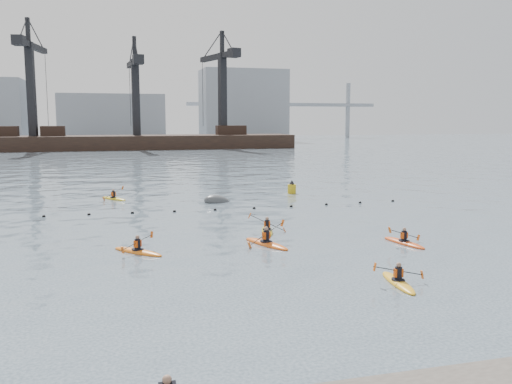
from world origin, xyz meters
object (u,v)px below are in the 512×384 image
kayaker_2 (138,251)px  mooring_buoy (217,202)px  kayaker_0 (266,243)px  kayaker_4 (404,242)px  kayaker_1 (398,281)px  kayaker_3 (267,230)px  kayaker_5 (114,198)px  nav_buoy (292,189)px

kayaker_2 → mooring_buoy: kayaker_2 is taller
kayaker_0 → kayaker_4: (7.32, -1.72, -0.01)m
kayaker_1 → kayaker_4: bearing=65.9°
kayaker_1 → kayaker_3: size_ratio=0.98×
kayaker_3 → mooring_buoy: kayaker_3 is taller
kayaker_3 → kayaker_0: bearing=-92.7°
kayaker_2 → kayaker_5: 19.49m
kayaker_0 → kayaker_1: bearing=-90.2°
kayaker_2 → kayaker_3: kayaker_3 is taller
kayaker_1 → kayaker_5: (-11.02, 27.65, -0.00)m
kayaker_2 → nav_buoy: bearing=9.8°
kayaker_3 → kayaker_4: (6.32, -4.94, -0.00)m
kayaker_0 → kayaker_2: size_ratio=1.26×
kayaker_1 → nav_buoy: (4.78, 27.20, 0.33)m
kayaker_5 → kayaker_0: bearing=-105.0°
kayaker_1 → nav_buoy: nav_buoy is taller
nav_buoy → kayaker_3: bearing=-114.0°
kayaker_2 → kayaker_0: bearing=-42.7°
kayaker_2 → nav_buoy: nav_buoy is taller
kayaker_1 → kayaker_5: 29.77m
kayaker_1 → kayaker_3: 11.58m
kayaker_3 → kayaker_5: (-8.75, 16.30, -0.01)m
kayaker_2 → kayaker_5: kayaker_5 is taller
kayaker_5 → kayaker_2: bearing=-123.8°
kayaker_0 → nav_buoy: (8.05, 19.06, 0.32)m
kayaker_2 → mooring_buoy: (7.22, 15.67, -0.10)m
kayaker_2 → kayaker_3: 8.41m
mooring_buoy → nav_buoy: size_ratio=1.62×
nav_buoy → kayaker_2: bearing=-128.0°
kayaker_1 → kayaker_3: kayaker_3 is taller
kayaker_0 → kayaker_1: (3.28, -8.14, -0.01)m
kayaker_5 → mooring_buoy: kayaker_5 is taller
kayaker_2 → kayaker_4: (14.11, -1.77, -0.00)m
kayaker_4 → kayaker_0: bearing=-24.1°
kayaker_1 → nav_buoy: 27.62m
mooring_buoy → kayaker_5: bearing=155.1°
kayaker_4 → mooring_buoy: bearing=-79.4°
kayaker_3 → kayaker_5: 18.50m
mooring_buoy → nav_buoy: (7.61, 3.34, 0.43)m
kayaker_0 → mooring_buoy: size_ratio=1.57×
kayaker_3 → mooring_buoy: bearing=107.1°
kayaker_0 → kayaker_3: 3.37m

